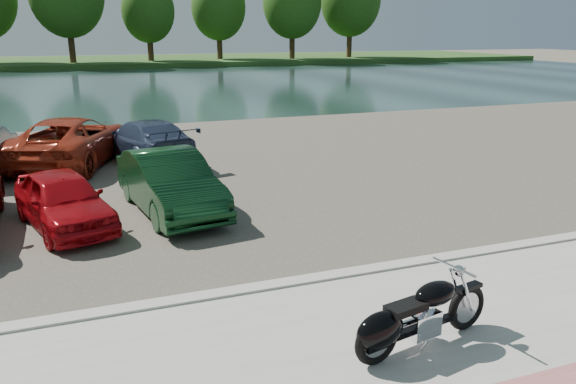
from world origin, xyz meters
name	(u,v)px	position (x,y,z in m)	size (l,w,h in m)	color
ground	(338,349)	(0.00, 0.00, 0.00)	(200.00, 200.00, 0.00)	#595447
kerb	(287,285)	(0.00, 2.00, 0.07)	(60.00, 0.30, 0.14)	#A09D97
parking_lot	(187,169)	(0.00, 11.00, 0.02)	(60.00, 18.00, 0.04)	#443E37
river	(117,86)	(0.00, 40.00, 0.00)	(120.00, 40.00, 0.00)	#1A302D
far_bank	(98,62)	(0.00, 72.00, 0.30)	(120.00, 24.00, 0.60)	#1F4017
far_trees	(133,1)	(4.36, 65.79, 7.49)	(70.25, 10.68, 12.52)	#392414
motorcycle	(412,319)	(0.83, -0.48, 0.56)	(2.31, 0.86, 1.05)	black
car_4	(63,200)	(-3.51, 6.49, 0.66)	(1.47, 3.65, 1.25)	#A90B12
car_5	(170,183)	(-1.16, 6.78, 0.76)	(1.52, 4.35, 1.43)	#0D3317
car_10	(71,141)	(-3.33, 12.92, 0.80)	(2.53, 5.49, 1.53)	#A8331C
car_11	(146,140)	(-1.03, 12.55, 0.73)	(1.92, 4.73, 1.37)	#2A3652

